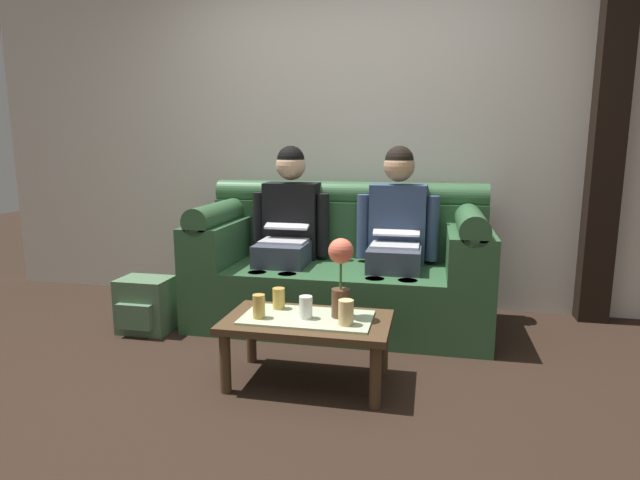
% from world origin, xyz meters
% --- Properties ---
extents(ground_plane, '(14.00, 14.00, 0.00)m').
position_xyz_m(ground_plane, '(0.00, 0.00, 0.00)').
color(ground_plane, black).
extents(back_wall_patterned, '(6.00, 0.12, 2.90)m').
position_xyz_m(back_wall_patterned, '(0.00, 1.70, 1.45)').
color(back_wall_patterned, silver).
rests_on(back_wall_patterned, ground_plane).
extents(timber_pillar, '(0.20, 0.20, 2.90)m').
position_xyz_m(timber_pillar, '(1.74, 1.58, 1.45)').
color(timber_pillar, black).
rests_on(timber_pillar, ground_plane).
extents(couch, '(1.98, 0.88, 0.96)m').
position_xyz_m(couch, '(0.00, 1.17, 0.38)').
color(couch, '#2D5633').
rests_on(couch, ground_plane).
extents(person_left, '(0.56, 0.67, 1.22)m').
position_xyz_m(person_left, '(-0.38, 1.17, 0.66)').
color(person_left, '#383D4C').
rests_on(person_left, ground_plane).
extents(person_right, '(0.56, 0.67, 1.22)m').
position_xyz_m(person_right, '(0.38, 1.17, 0.66)').
color(person_right, '#383D4C').
rests_on(person_right, ground_plane).
extents(coffee_table, '(0.85, 0.49, 0.36)m').
position_xyz_m(coffee_table, '(0.00, 0.17, 0.30)').
color(coffee_table, '#47331E').
rests_on(coffee_table, ground_plane).
extents(flower_vase, '(0.13, 0.13, 0.41)m').
position_xyz_m(flower_vase, '(0.17, 0.20, 0.60)').
color(flower_vase, brown).
rests_on(flower_vase, coffee_table).
extents(cup_near_left, '(0.08, 0.08, 0.12)m').
position_xyz_m(cup_near_left, '(0.21, 0.09, 0.42)').
color(cup_near_left, '#DBB77A').
rests_on(cup_near_left, coffee_table).
extents(cup_near_right, '(0.07, 0.07, 0.12)m').
position_xyz_m(cup_near_right, '(-0.00, 0.14, 0.42)').
color(cup_near_right, white).
rests_on(cup_near_right, coffee_table).
extents(cup_far_center, '(0.06, 0.06, 0.12)m').
position_xyz_m(cup_far_center, '(-0.23, 0.09, 0.42)').
color(cup_far_center, gold).
rests_on(cup_far_center, coffee_table).
extents(cup_far_left, '(0.07, 0.07, 0.11)m').
position_xyz_m(cup_far_left, '(-0.18, 0.26, 0.42)').
color(cup_far_left, gold).
rests_on(cup_far_left, coffee_table).
extents(backpack_left, '(0.34, 0.29, 0.36)m').
position_xyz_m(backpack_left, '(-1.23, 0.68, 0.18)').
color(backpack_left, '#4C6B4C').
rests_on(backpack_left, ground_plane).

